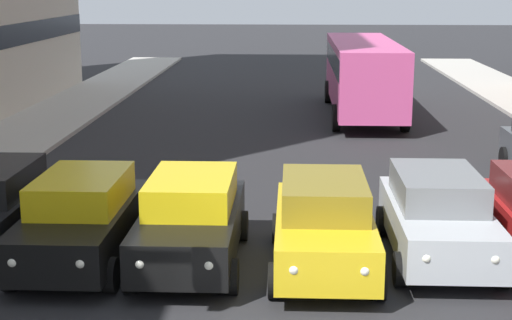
% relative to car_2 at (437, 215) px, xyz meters
% --- Properties ---
extents(car_2, '(2.02, 4.44, 1.72)m').
position_rel_car_2_xyz_m(car_2, '(0.00, 0.00, 0.00)').
color(car_2, '#B2B7BC').
rests_on(car_2, ground_plane).
extents(car_3, '(2.02, 4.44, 1.72)m').
position_rel_car_2_xyz_m(car_3, '(2.25, 0.64, 0.00)').
color(car_3, gold).
rests_on(car_3, ground_plane).
extents(car_4, '(2.02, 4.44, 1.72)m').
position_rel_car_2_xyz_m(car_4, '(4.80, 0.49, 0.00)').
color(car_4, black).
rests_on(car_4, ground_plane).
extents(car_5, '(2.02, 4.44, 1.72)m').
position_rel_car_2_xyz_m(car_5, '(6.94, 0.52, 0.00)').
color(car_5, black).
rests_on(car_5, ground_plane).
extents(bus_behind_traffic, '(2.78, 10.50, 3.00)m').
position_rel_car_2_xyz_m(bus_behind_traffic, '(0.00, -16.99, 0.97)').
color(bus_behind_traffic, '#DB5193').
rests_on(bus_behind_traffic, ground_plane).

